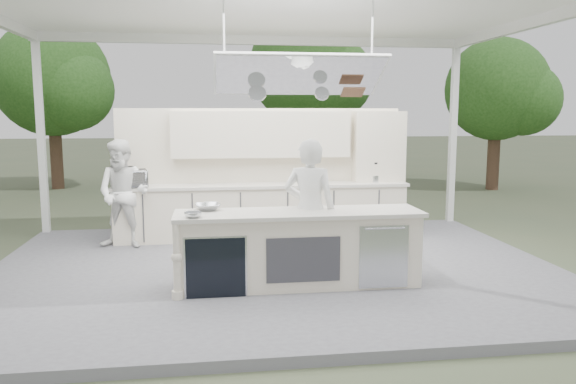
{
  "coord_description": "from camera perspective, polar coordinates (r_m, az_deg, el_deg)",
  "views": [
    {
      "loc": [
        -0.89,
        -7.73,
        2.3
      ],
      "look_at": [
        0.24,
        0.4,
        1.13
      ],
      "focal_mm": 35.0,
      "sensor_mm": 36.0,
      "label": 1
    }
  ],
  "objects": [
    {
      "name": "ground",
      "position": [
        8.12,
        -1.32,
        -8.36
      ],
      "size": [
        90.0,
        90.0,
        0.0
      ],
      "primitive_type": "plane",
      "color": "#464D35",
      "rests_on": "ground"
    },
    {
      "name": "stage_deck",
      "position": [
        8.1,
        -1.32,
        -7.95
      ],
      "size": [
        8.0,
        6.0,
        0.12
      ],
      "primitive_type": "cube",
      "color": "slate",
      "rests_on": "ground"
    },
    {
      "name": "tent",
      "position": [
        7.9,
        -1.38,
        18.39
      ],
      "size": [
        8.2,
        6.2,
        3.86
      ],
      "color": "white",
      "rests_on": "ground"
    },
    {
      "name": "demo_island",
      "position": [
        7.11,
        0.95,
        -5.76
      ],
      "size": [
        3.1,
        0.79,
        0.95
      ],
      "color": "beige",
      "rests_on": "stage_deck"
    },
    {
      "name": "back_counter",
      "position": [
        9.82,
        -2.6,
        -1.89
      ],
      "size": [
        5.08,
        0.72,
        0.95
      ],
      "color": "beige",
      "rests_on": "stage_deck"
    },
    {
      "name": "back_wall_unit",
      "position": [
        9.96,
        -0.2,
        3.92
      ],
      "size": [
        5.05,
        0.48,
        2.25
      ],
      "color": "beige",
      "rests_on": "stage_deck"
    },
    {
      "name": "tree_cluster",
      "position": [
        17.55,
        -5.63,
        11.28
      ],
      "size": [
        19.55,
        9.4,
        5.85
      ],
      "color": "#4D3826",
      "rests_on": "ground"
    },
    {
      "name": "head_chef",
      "position": [
        7.26,
        2.23,
        -1.86
      ],
      "size": [
        0.79,
        0.66,
        1.85
      ],
      "primitive_type": "imported",
      "rotation": [
        0.0,
        0.0,
        2.76
      ],
      "color": "white",
      "rests_on": "stage_deck"
    },
    {
      "name": "sous_chef",
      "position": [
        9.41,
        -16.38,
        -0.19
      ],
      "size": [
        0.99,
        0.86,
        1.75
      ],
      "primitive_type": "imported",
      "rotation": [
        0.0,
        0.0,
        -0.25
      ],
      "color": "white",
      "rests_on": "stage_deck"
    },
    {
      "name": "toaster_oven",
      "position": [
        9.59,
        -15.71,
        1.3
      ],
      "size": [
        0.6,
        0.47,
        0.29
      ],
      "primitive_type": "imported",
      "rotation": [
        0.0,
        0.0,
        0.25
      ],
      "color": "#B2B4B9",
      "rests_on": "back_counter"
    },
    {
      "name": "bowl_large",
      "position": [
        7.18,
        -8.15,
        -1.51
      ],
      "size": [
        0.38,
        0.38,
        0.08
      ],
      "primitive_type": "imported",
      "rotation": [
        0.0,
        0.0,
        0.15
      ],
      "color": "silver",
      "rests_on": "demo_island"
    },
    {
      "name": "bowl_small",
      "position": [
        6.7,
        -9.61,
        -2.3
      ],
      "size": [
        0.22,
        0.22,
        0.07
      ],
      "primitive_type": "imported",
      "rotation": [
        0.0,
        0.0,
        0.03
      ],
      "color": "silver",
      "rests_on": "demo_island"
    }
  ]
}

